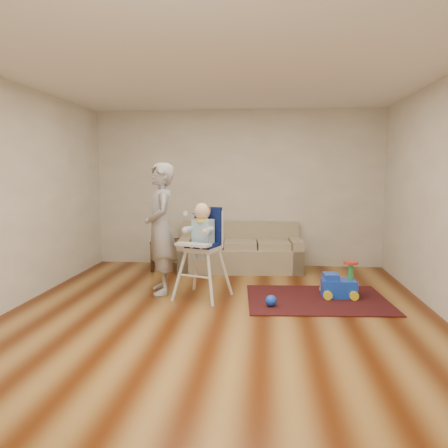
# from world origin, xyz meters

# --- Properties ---
(ground) EXTENTS (5.50, 5.50, 0.00)m
(ground) POSITION_xyz_m (0.00, 0.00, 0.00)
(ground) COLOR #4A1C05
(ground) RESTS_ON ground
(room_envelope) EXTENTS (5.04, 5.52, 2.72)m
(room_envelope) POSITION_xyz_m (0.00, 0.53, 1.88)
(room_envelope) COLOR beige
(room_envelope) RESTS_ON ground
(sofa) EXTENTS (2.08, 0.97, 0.78)m
(sofa) POSITION_xyz_m (0.08, 2.30, 0.39)
(sofa) COLOR gray
(sofa) RESTS_ON ground
(side_table) EXTENTS (0.50, 0.50, 0.50)m
(side_table) POSITION_xyz_m (-1.12, 2.22, 0.25)
(side_table) COLOR black
(side_table) RESTS_ON ground
(area_rug) EXTENTS (1.86, 1.45, 0.01)m
(area_rug) POSITION_xyz_m (1.18, 0.67, 0.01)
(area_rug) COLOR black
(area_rug) RESTS_ON ground
(ride_on_toy) EXTENTS (0.45, 0.33, 0.47)m
(ride_on_toy) POSITION_xyz_m (1.46, 0.80, 0.25)
(ride_on_toy) COLOR blue
(ride_on_toy) RESTS_ON area_rug
(toy_ball) EXTENTS (0.14, 0.14, 0.14)m
(toy_ball) POSITION_xyz_m (0.58, 0.30, 0.08)
(toy_ball) COLOR blue
(toy_ball) RESTS_ON area_rug
(high_chair) EXTENTS (0.74, 0.74, 1.25)m
(high_chair) POSITION_xyz_m (-0.30, 0.63, 0.60)
(high_chair) COLOR silver
(high_chair) RESTS_ON ground
(adult) EXTENTS (0.62, 0.75, 1.76)m
(adult) POSITION_xyz_m (-0.90, 0.81, 0.88)
(adult) COLOR #979799
(adult) RESTS_ON ground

